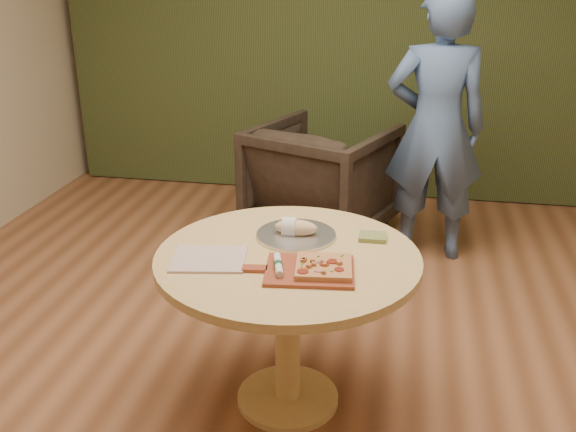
% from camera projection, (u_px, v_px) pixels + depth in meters
% --- Properties ---
extents(room_shell, '(5.04, 6.04, 2.84)m').
position_uv_depth(room_shell, '(283.00, 99.00, 2.49)').
color(room_shell, '#995F3D').
rests_on(room_shell, ground).
extents(curtain, '(4.80, 0.14, 2.78)m').
position_uv_depth(curtain, '(352.00, 26.00, 5.13)').
color(curtain, '#2E3A1A').
rests_on(curtain, ground).
extents(pedestal_table, '(1.12, 1.12, 0.75)m').
position_uv_depth(pedestal_table, '(288.00, 284.00, 2.75)').
color(pedestal_table, '#DDB871').
rests_on(pedestal_table, ground).
extents(pizza_paddle, '(0.46, 0.32, 0.01)m').
position_uv_depth(pizza_paddle, '(307.00, 271.00, 2.54)').
color(pizza_paddle, brown).
rests_on(pizza_paddle, pedestal_table).
extents(flatbread_pizza, '(0.24, 0.24, 0.04)m').
position_uv_depth(flatbread_pizza, '(323.00, 267.00, 2.53)').
color(flatbread_pizza, tan).
rests_on(flatbread_pizza, pizza_paddle).
extents(cutlery_roll, '(0.07, 0.20, 0.03)m').
position_uv_depth(cutlery_roll, '(278.00, 265.00, 2.54)').
color(cutlery_roll, silver).
rests_on(cutlery_roll, pizza_paddle).
extents(newspaper, '(0.34, 0.30, 0.01)m').
position_uv_depth(newspaper, '(209.00, 259.00, 2.65)').
color(newspaper, white).
rests_on(newspaper, pedestal_table).
extents(serving_tray, '(0.36, 0.36, 0.02)m').
position_uv_depth(serving_tray, '(296.00, 235.00, 2.87)').
color(serving_tray, silver).
rests_on(serving_tray, pedestal_table).
extents(bread_roll, '(0.19, 0.09, 0.09)m').
position_uv_depth(bread_roll, '(294.00, 227.00, 2.86)').
color(bread_roll, '#E2BC89').
rests_on(bread_roll, serving_tray).
extents(green_packet, '(0.12, 0.10, 0.02)m').
position_uv_depth(green_packet, '(373.00, 237.00, 2.84)').
color(green_packet, '#58632C').
rests_on(green_packet, pedestal_table).
extents(armchair, '(1.13, 1.10, 0.91)m').
position_uv_depth(armchair, '(322.00, 174.00, 4.62)').
color(armchair, black).
rests_on(armchair, ground).
extents(person_standing, '(0.68, 0.47, 1.77)m').
position_uv_depth(person_standing, '(436.00, 128.00, 4.13)').
color(person_standing, '#466493').
rests_on(person_standing, ground).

